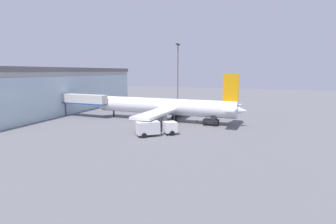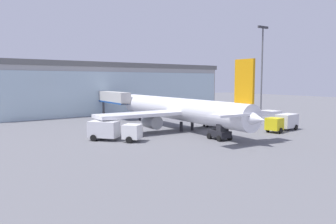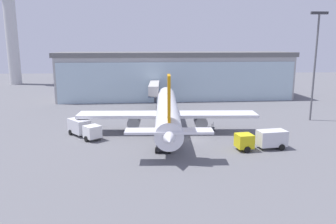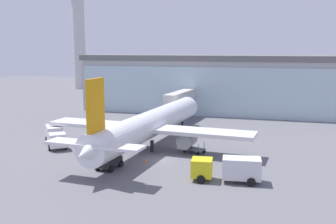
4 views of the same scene
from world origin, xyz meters
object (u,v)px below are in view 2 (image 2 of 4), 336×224
jet_bridge (112,98)px  pushback_tug (220,133)px  apron_light_mast (262,64)px  catering_truck (113,130)px  airplane (180,109)px  fuel_truck (283,122)px  safety_cone_wingtip (108,136)px  safety_cone_nose (216,132)px  baggage_cart (212,124)px

jet_bridge → pushback_tug: bearing=-176.1°
apron_light_mast → pushback_tug: apron_light_mast is taller
apron_light_mast → catering_truck: bearing=-166.8°
airplane → pushback_tug: bearing=176.3°
apron_light_mast → catering_truck: (-42.06, -9.89, -10.58)m
pushback_tug → catering_truck: bearing=63.5°
fuel_truck → pushback_tug: fuel_truck is taller
safety_cone_wingtip → jet_bridge: bearing=64.1°
jet_bridge → airplane: (2.11, -22.43, -0.98)m
apron_light_mast → fuel_truck: (-15.27, -17.44, -10.58)m
jet_bridge → pushback_tug: 33.49m
safety_cone_wingtip → airplane: bearing=2.6°
apron_light_mast → fuel_truck: bearing=-131.2°
airplane → jet_bridge: bearing=7.0°
safety_cone_wingtip → safety_cone_nose: bearing=-22.5°
fuel_truck → baggage_cart: fuel_truck is taller
apron_light_mast → fuel_truck: 25.48m
apron_light_mast → safety_cone_nose: apron_light_mast is taller
safety_cone_nose → catering_truck: bearing=166.4°
jet_bridge → airplane: bearing=-172.6°
safety_cone_nose → baggage_cart: bearing=53.7°
baggage_cart → safety_cone_nose: baggage_cart is taller
airplane → safety_cone_wingtip: 13.68m
baggage_cart → safety_cone_wingtip: baggage_cart is taller
airplane → pushback_tug: size_ratio=11.11×
safety_cone_nose → safety_cone_wingtip: bearing=157.5°
catering_truck → pushback_tug: size_ratio=2.09×
baggage_cart → jet_bridge: bearing=129.4°
safety_cone_wingtip → pushback_tug: bearing=-39.9°
jet_bridge → fuel_truck: 36.59m
catering_truck → baggage_cart: bearing=56.9°
apron_light_mast → airplane: (-28.40, -6.73, -8.66)m
fuel_truck → safety_cone_wingtip: size_ratio=13.74×
fuel_truck → airplane: bearing=-48.4°
baggage_cart → pushback_tug: 12.83m
catering_truck → fuel_truck: same height
pushback_tug → safety_cone_wingtip: size_ratio=6.08×
jet_bridge → catering_truck: size_ratio=2.11×
baggage_cart → pushback_tug: bearing=-108.0°
baggage_cart → safety_cone_nose: (-4.67, -6.35, -0.23)m
jet_bridge → apron_light_mast: apron_light_mast is taller
fuel_truck → catering_truck: bearing=-25.0°
catering_truck → safety_cone_nose: catering_truck is taller
airplane → safety_cone_wingtip: bearing=94.3°
airplane → safety_cone_nose: size_ratio=67.51×
catering_truck → jet_bridge: bearing=115.4°
apron_light_mast → catering_truck: size_ratio=2.94×
catering_truck → fuel_truck: 27.83m
fuel_truck → safety_cone_nose: 11.84m
catering_truck → fuel_truck: size_ratio=0.92×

